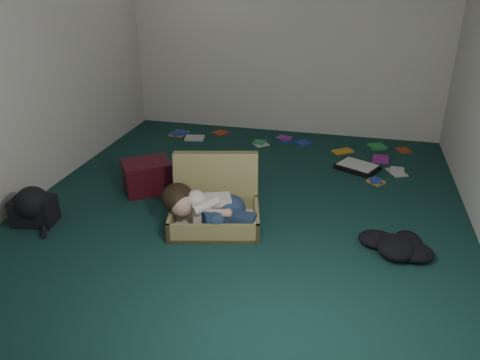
% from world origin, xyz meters
% --- Properties ---
extents(floor, '(4.50, 4.50, 0.00)m').
position_xyz_m(floor, '(0.00, 0.00, 0.00)').
color(floor, '#133834').
rests_on(floor, ground).
extents(wall_back, '(4.50, 0.00, 4.50)m').
position_xyz_m(wall_back, '(0.00, 2.25, 1.30)').
color(wall_back, silver).
rests_on(wall_back, ground).
extents(wall_front, '(4.50, 0.00, 4.50)m').
position_xyz_m(wall_front, '(0.00, -2.25, 1.30)').
color(wall_front, silver).
rests_on(wall_front, ground).
extents(wall_left, '(0.00, 4.50, 4.50)m').
position_xyz_m(wall_left, '(-2.00, 0.00, 1.30)').
color(wall_left, silver).
rests_on(wall_left, ground).
extents(suitcase, '(0.91, 0.89, 0.55)m').
position_xyz_m(suitcase, '(-0.20, -0.26, 0.17)').
color(suitcase, '#968A52').
rests_on(suitcase, floor).
extents(person, '(0.84, 0.42, 0.34)m').
position_xyz_m(person, '(-0.20, -0.45, 0.21)').
color(person, silver).
rests_on(person, suitcase).
extents(maroon_bin, '(0.58, 0.55, 0.31)m').
position_xyz_m(maroon_bin, '(-1.01, 0.12, 0.16)').
color(maroon_bin, '#430D15').
rests_on(maroon_bin, floor).
extents(backpack, '(0.48, 0.41, 0.26)m').
position_xyz_m(backpack, '(-1.70, -0.70, 0.13)').
color(backpack, black).
rests_on(backpack, floor).
extents(clothing_pile, '(0.49, 0.43, 0.14)m').
position_xyz_m(clothing_pile, '(1.32, -0.38, 0.07)').
color(clothing_pile, black).
rests_on(clothing_pile, floor).
extents(paper_tray, '(0.52, 0.48, 0.06)m').
position_xyz_m(paper_tray, '(1.01, 1.16, 0.03)').
color(paper_tray, black).
rests_on(paper_tray, floor).
extents(book_scatter, '(3.06, 1.33, 0.02)m').
position_xyz_m(book_scatter, '(0.39, 1.64, 0.01)').
color(book_scatter, gold).
rests_on(book_scatter, floor).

